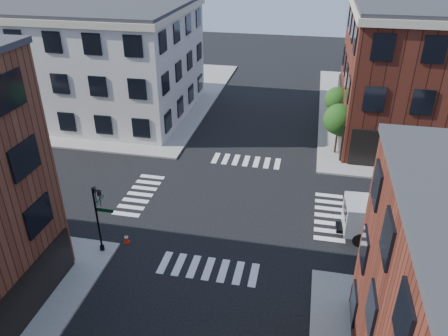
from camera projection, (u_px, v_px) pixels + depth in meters
ground at (231, 205)px, 31.74m from camera, size 120.00×120.00×0.00m
sidewalk_nw at (95, 93)px, 53.51m from camera, size 30.00×30.00×0.15m
building_nw at (84, 60)px, 46.26m from camera, size 22.00×16.00×11.00m
tree_near at (339, 121)px, 37.46m from camera, size 2.69×2.69×4.49m
tree_far at (338, 101)px, 42.76m from camera, size 2.43×2.43×4.07m
signal_pole at (99, 212)px, 25.83m from camera, size 1.29×1.24×4.60m
box_truck at (414, 216)px, 27.16m from camera, size 8.30×2.85×3.71m
traffic_cone at (126, 238)px, 27.77m from camera, size 0.43×0.43×0.62m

